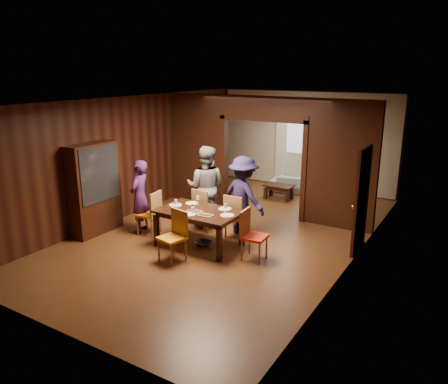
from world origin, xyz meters
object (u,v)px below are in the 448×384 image
Objects in this scene: dining_table at (199,228)px; coffee_table at (279,192)px; person_navy at (243,196)px; chair_far_l at (206,209)px; person_purple at (140,197)px; person_grey at (206,187)px; chair_right at (254,235)px; sofa at (302,184)px; hutch at (94,189)px; chair_near at (172,237)px; chair_far_r at (237,216)px; chair_left at (149,213)px.

coffee_table is (0.01, 3.92, -0.18)m from dining_table.
coffee_table is at bearing -63.94° from person_navy.
person_purple is at bearing 40.96° from chair_far_l.
person_navy is at bearing 161.41° from person_grey.
person_grey is 2.11m from chair_right.
chair_right is (2.84, -0.00, -0.33)m from person_purple.
sofa reaches higher than coffee_table.
dining_table is 2.51m from hutch.
coffee_table is 0.82× the size of chair_near.
hutch is at bearing 93.86° from chair_right.
chair_far_l is (-1.67, 0.85, 0.00)m from chair_right.
hutch is (-3.65, -0.54, 0.52)m from chair_right.
person_navy reaches higher than chair_near.
chair_right is 1.18m from chair_far_r.
chair_left is at bearing 159.00° from chair_near.
person_navy is at bearing 81.88° from sofa.
sofa is 4.04m from chair_far_l.
sofa is 5.69m from chair_near.
hutch is at bearing -118.06° from coffee_table.
coffee_table is 0.82× the size of chair_far_r.
chair_near is (1.55, -0.87, -0.33)m from person_purple.
chair_right reaches higher than dining_table.
chair_far_l reaches higher than dining_table.
chair_near is 0.48× the size of hutch.
person_navy is 2.18× the size of coffee_table.
chair_near reaches higher than sofa.
hutch is (-1.05, -0.53, 0.52)m from chair_left.
coffee_table is at bearing 101.92° from chair_near.
person_purple is at bearing 163.01° from chair_near.
chair_far_l is at bearing 112.62° from person_purple.
hutch reaches higher than person_purple.
person_grey is 1.94× the size of chair_near.
chair_far_r is at bearing 147.71° from person_grey.
chair_far_l is at bearing -2.61° from chair_far_r.
chair_right is 1.00× the size of chair_far_l.
chair_left is 1.28m from hutch.
person_grey is at bearing 133.54° from chair_left.
person_purple is 1.67× the size of chair_far_l.
person_navy is 3.81m from sofa.
person_grey is at bearing 67.48° from sofa.
chair_far_r is at bearing 101.63° from person_navy.
sofa is 4.82m from dining_table.
coffee_table is 4.14m from chair_right.
chair_far_l is (1.17, 0.84, -0.33)m from person_purple.
sofa is at bearing -122.29° from person_grey.
sofa is at bearing 86.04° from dining_table.
chair_far_l reaches higher than coffee_table.
person_grey is at bearing -53.50° from chair_far_l.
sofa is 1.81× the size of chair_right.
sofa is at bearing 6.58° from chair_right.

